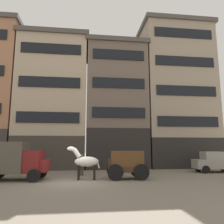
{
  "coord_description": "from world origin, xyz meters",
  "views": [
    {
      "loc": [
        0.77,
        -14.92,
        2.31
      ],
      "look_at": [
        2.83,
        2.1,
        5.02
      ],
      "focal_mm": 34.91,
      "sensor_mm": 36.0,
      "label": 1
    }
  ],
  "objects": [
    {
      "name": "draft_horse",
      "position": [
        0.78,
        0.88,
        1.27
      ],
      "size": [
        2.35,
        0.7,
        2.3
      ],
      "color": "beige",
      "rests_on": "ground_plane"
    },
    {
      "name": "building_center_left",
      "position": [
        -2.93,
        10.49,
        7.38
      ],
      "size": [
        7.77,
        7.39,
        14.67
      ],
      "color": "#38332D",
      "rests_on": "ground_plane"
    },
    {
      "name": "pedestrian_officer",
      "position": [
        0.46,
        3.18,
        0.98
      ],
      "size": [
        0.47,
        0.47,
        1.79
      ],
      "color": "#38332D",
      "rests_on": "ground_plane"
    },
    {
      "name": "sedan_dark",
      "position": [
        12.42,
        4.04,
        0.91
      ],
      "size": [
        3.84,
        2.15,
        1.83
      ],
      "color": "gray",
      "rests_on": "ground_plane"
    },
    {
      "name": "delivery_truck_far",
      "position": [
        -4.16,
        1.24,
        1.42
      ],
      "size": [
        4.43,
        2.32,
        2.62
      ],
      "color": "maroon",
      "rests_on": "ground_plane"
    },
    {
      "name": "building_center_right",
      "position": [
        4.15,
        10.49,
        7.12
      ],
      "size": [
        7.1,
        7.39,
        14.15
      ],
      "color": "black",
      "rests_on": "ground_plane"
    },
    {
      "name": "ground_plane",
      "position": [
        0.0,
        0.0,
        0.0
      ],
      "size": [
        120.0,
        120.0,
        0.0
      ],
      "primitive_type": "plane",
      "color": "slate"
    },
    {
      "name": "cargo_wagon",
      "position": [
        3.73,
        0.88,
        1.15
      ],
      "size": [
        2.98,
        1.67,
        1.98
      ],
      "color": "#3D2819",
      "rests_on": "ground_plane"
    },
    {
      "name": "building_far_right",
      "position": [
        11.64,
        10.49,
        8.66
      ],
      "size": [
        8.58,
        7.39,
        17.25
      ],
      "color": "black",
      "rests_on": "ground_plane"
    }
  ]
}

